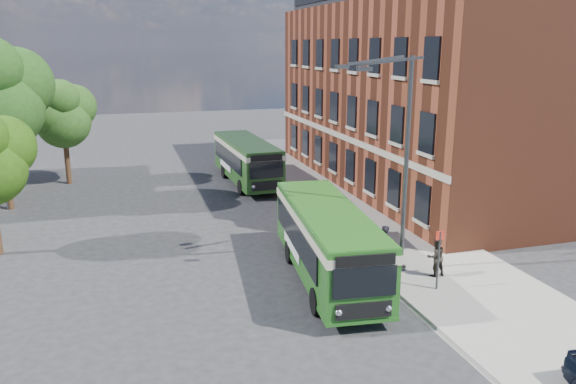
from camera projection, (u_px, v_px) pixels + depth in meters
name	position (u px, v px, depth m)	size (l,w,h in m)	color
ground	(270.00, 268.00, 24.31)	(120.00, 120.00, 0.00)	#27272A
pavement	(349.00, 205.00, 33.64)	(6.00, 48.00, 0.15)	gray
kerb_line	(301.00, 210.00, 32.81)	(0.12, 48.00, 0.01)	beige
brick_office	(426.00, 82.00, 37.52)	(12.10, 26.00, 14.20)	brown
street_lamp	(398.00, 163.00, 22.57)	(2.96, 2.38, 9.00)	#35373A
bus_stop_sign	(439.00, 256.00, 21.58)	(0.35, 0.08, 2.52)	#35373A
bus_front	(327.00, 237.00, 22.78)	(3.57, 10.02, 3.02)	#235F1B
bus_rear	(247.00, 157.00, 38.82)	(2.94, 9.89, 3.02)	#224E1A
pedestrian_a	(383.00, 246.00, 23.92)	(0.67, 0.44, 1.83)	black
pedestrian_b	(436.00, 257.00, 22.96)	(0.81, 0.63, 1.66)	black
tree_right	(63.00, 113.00, 37.86)	(4.27, 4.06, 7.22)	#3C2616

